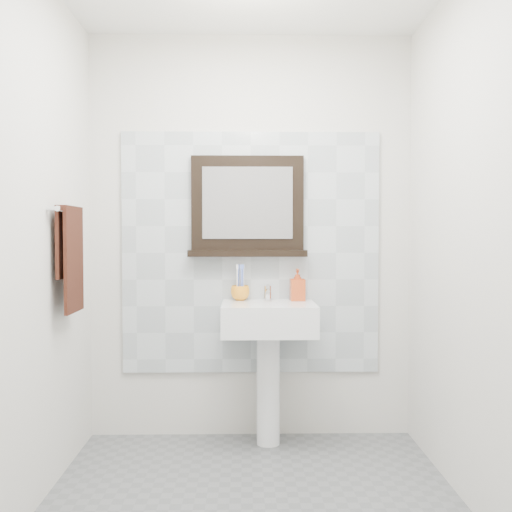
% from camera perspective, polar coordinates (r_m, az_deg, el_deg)
% --- Properties ---
extents(back_wall, '(2.00, 0.01, 2.50)m').
position_cam_1_polar(back_wall, '(3.74, -0.51, 1.84)').
color(back_wall, silver).
rests_on(back_wall, ground).
extents(front_wall, '(2.00, 0.01, 2.50)m').
position_cam_1_polar(front_wall, '(1.55, 0.31, 1.42)').
color(front_wall, silver).
rests_on(front_wall, ground).
extents(left_wall, '(0.01, 2.20, 2.50)m').
position_cam_1_polar(left_wall, '(2.81, -21.09, 1.60)').
color(left_wall, silver).
rests_on(left_wall, ground).
extents(right_wall, '(0.01, 2.20, 2.50)m').
position_cam_1_polar(right_wall, '(2.84, 20.35, 1.62)').
color(right_wall, silver).
rests_on(right_wall, ground).
extents(splashback, '(1.60, 0.02, 1.50)m').
position_cam_1_polar(splashback, '(3.73, -0.51, 0.31)').
color(splashback, '#B4BEC3').
rests_on(splashback, back_wall).
extents(pedestal_sink, '(0.55, 0.44, 0.96)m').
position_cam_1_polar(pedestal_sink, '(3.57, 1.20, -7.42)').
color(pedestal_sink, white).
rests_on(pedestal_sink, ground).
extents(toothbrush_cup, '(0.13, 0.13, 0.09)m').
position_cam_1_polar(toothbrush_cup, '(3.68, -1.52, -3.54)').
color(toothbrush_cup, orange).
rests_on(toothbrush_cup, pedestal_sink).
extents(toothbrushes, '(0.05, 0.04, 0.21)m').
position_cam_1_polar(toothbrushes, '(3.67, -1.48, -2.34)').
color(toothbrushes, white).
rests_on(toothbrushes, toothbrush_cup).
extents(soap_dispenser, '(0.09, 0.09, 0.20)m').
position_cam_1_polar(soap_dispenser, '(3.67, 3.97, -2.74)').
color(soap_dispenser, '#B62315').
rests_on(soap_dispenser, pedestal_sink).
extents(framed_mirror, '(0.73, 0.11, 0.62)m').
position_cam_1_polar(framed_mirror, '(3.71, -0.82, 4.54)').
color(framed_mirror, black).
rests_on(framed_mirror, back_wall).
extents(towel_bar, '(0.07, 0.40, 0.03)m').
position_cam_1_polar(towel_bar, '(3.25, -17.41, 4.20)').
color(towel_bar, silver).
rests_on(towel_bar, left_wall).
extents(hand_towel, '(0.06, 0.30, 0.55)m').
position_cam_1_polar(hand_towel, '(3.25, -17.25, 0.49)').
color(hand_towel, black).
rests_on(hand_towel, towel_bar).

